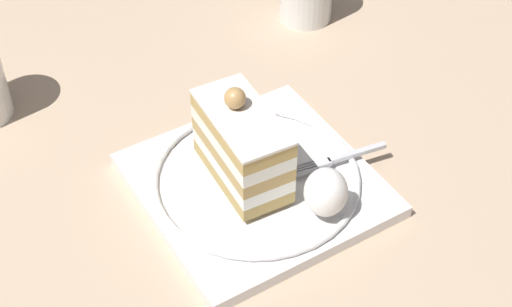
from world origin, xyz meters
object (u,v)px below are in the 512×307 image
Objects in this scene: cake_slice at (242,145)px; dessert_plate at (256,183)px; fork at (335,159)px; whipped_cream_dollop at (326,192)px.

dessert_plate is at bearing 48.26° from cake_slice.
dessert_plate is at bearing -111.38° from fork.
dessert_plate is 4.62× the size of whipped_cream_dollop.
fork is (0.04, 0.09, -0.04)m from cake_slice.
fork is (0.03, 0.08, 0.01)m from dessert_plate.
dessert_plate is 0.05m from cake_slice.
fork is (-0.04, 0.05, -0.02)m from whipped_cream_dollop.
whipped_cream_dollop is (0.07, 0.03, 0.04)m from dessert_plate.
cake_slice reaches higher than dessert_plate.
cake_slice is 0.10m from fork.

